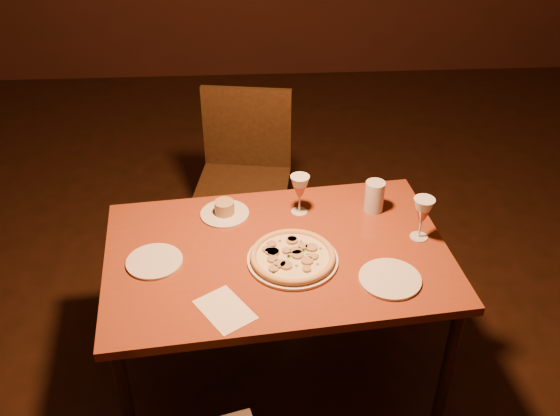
{
  "coord_description": "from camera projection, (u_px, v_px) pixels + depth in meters",
  "views": [
    {
      "loc": [
        0.01,
        -1.74,
        2.18
      ],
      "look_at": [
        0.13,
        0.16,
        0.86
      ],
      "focal_mm": 40.0,
      "sensor_mm": 36.0,
      "label": 1
    }
  ],
  "objects": [
    {
      "name": "side_plate_left",
      "position": [
        154.0,
        261.0,
        2.31
      ],
      "size": [
        0.21,
        0.21,
        0.01
      ],
      "primitive_type": "cylinder",
      "color": "silver",
      "rests_on": "dining_table"
    },
    {
      "name": "wine_glass_right",
      "position": [
        422.0,
        219.0,
        2.39
      ],
      "size": [
        0.08,
        0.08,
        0.18
      ],
      "primitive_type": null,
      "color": "#B3514A",
      "rests_on": "dining_table"
    },
    {
      "name": "wine_glass_far",
      "position": [
        300.0,
        195.0,
        2.54
      ],
      "size": [
        0.08,
        0.08,
        0.17
      ],
      "primitive_type": null,
      "color": "#B3514A",
      "rests_on": "dining_table"
    },
    {
      "name": "ramekin_saucer",
      "position": [
        225.0,
        211.0,
        2.56
      ],
      "size": [
        0.2,
        0.2,
        0.06
      ],
      "color": "silver",
      "rests_on": "dining_table"
    },
    {
      "name": "dining_table",
      "position": [
        278.0,
        264.0,
        2.41
      ],
      "size": [
        1.38,
        0.96,
        0.7
      ],
      "rotation": [
        0.0,
        0.0,
        0.1
      ],
      "color": "maroon",
      "rests_on": "floor"
    },
    {
      "name": "menu_card",
      "position": [
        225.0,
        310.0,
        2.11
      ],
      "size": [
        0.23,
        0.25,
        0.0
      ],
      "primitive_type": "cube",
      "rotation": [
        0.0,
        0.0,
        0.58
      ],
      "color": "beige",
      "rests_on": "dining_table"
    },
    {
      "name": "floor",
      "position": [
        253.0,
        395.0,
        2.67
      ],
      "size": [
        7.0,
        7.0,
        0.0
      ],
      "primitive_type": "plane",
      "color": "black",
      "rests_on": "ground"
    },
    {
      "name": "chair_far",
      "position": [
        244.0,
        174.0,
        3.16
      ],
      "size": [
        0.52,
        0.52,
        0.93
      ],
      "rotation": [
        0.0,
        0.0,
        -0.16
      ],
      "color": "black",
      "rests_on": "floor"
    },
    {
      "name": "pizza_plate",
      "position": [
        293.0,
        257.0,
        2.31
      ],
      "size": [
        0.34,
        0.34,
        0.04
      ],
      "color": "silver",
      "rests_on": "dining_table"
    },
    {
      "name": "water_tumbler",
      "position": [
        374.0,
        196.0,
        2.56
      ],
      "size": [
        0.08,
        0.08,
        0.13
      ],
      "primitive_type": "cylinder",
      "color": "#B4BBC5",
      "rests_on": "dining_table"
    },
    {
      "name": "side_plate_near",
      "position": [
        390.0,
        279.0,
        2.23
      ],
      "size": [
        0.22,
        0.22,
        0.01
      ],
      "primitive_type": "cylinder",
      "color": "silver",
      "rests_on": "dining_table"
    }
  ]
}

